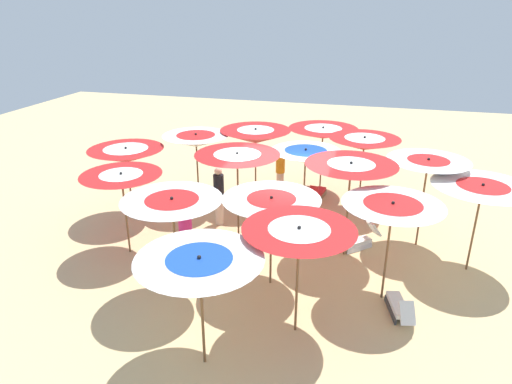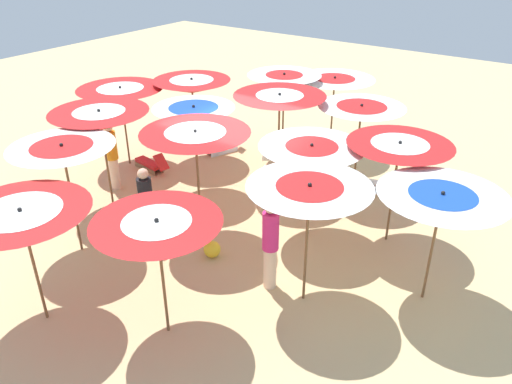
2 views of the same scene
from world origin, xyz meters
The scene contains 25 objects.
ground centered at (0.00, 0.00, -0.02)m, with size 37.88×37.88×0.04m, color #D1B57F.
beach_umbrella_0 centered at (-4.64, -0.12, 2.02)m, with size 2.26×2.26×2.25m.
beach_umbrella_1 centered at (-3.53, -1.11, 2.23)m, with size 2.04×2.04×2.44m.
beach_umbrella_2 centered at (-1.90, -3.04, 2.13)m, with size 2.11×2.11×2.37m.
beach_umbrella_3 centered at (-0.52, -4.34, 2.02)m, with size 2.29×2.29×2.25m.
beach_umbrella_4 centered at (-2.66, 1.59, 2.09)m, with size 2.07×2.07×2.31m.
beach_umbrella_5 centered at (-1.70, -0.09, 2.30)m, with size 2.22×2.22×2.52m.
beach_umbrella_6 centered at (-0.37, -1.64, 2.05)m, with size 1.96×1.96×2.29m.
beach_umbrella_7 centered at (1.38, -2.84, 2.18)m, with size 2.19×2.19×2.45m.
beach_umbrella_8 centered at (-1.02, 3.14, 2.04)m, with size 2.09×2.09×2.30m.
beach_umbrella_9 centered at (-0.16, 1.66, 1.92)m, with size 2.14×2.14×2.18m.
beach_umbrella_10 centered at (1.17, -0.22, 2.24)m, with size 2.21×2.21×2.49m.
beach_umbrella_11 centered at (3.00, -1.95, 2.17)m, with size 2.00×2.00×2.41m.
beach_umbrella_12 centered at (0.41, 4.42, 1.93)m, with size 2.15×2.15×2.20m.
beach_umbrella_13 centered at (1.69, 2.65, 2.15)m, with size 2.08×2.08×2.37m.
beach_umbrella_14 centered at (3.69, 1.20, 1.96)m, with size 1.99×1.99×2.20m.
beach_umbrella_15 centered at (4.67, -0.75, 1.95)m, with size 2.16×2.16×2.20m.
lounger_0 centered at (-3.00, 2.15, 0.20)m, with size 0.58×1.21×0.61m.
lounger_1 centered at (-0.54, -3.50, 0.20)m, with size 0.50×1.28×0.61m.
lounger_2 centered at (-2.72, -2.63, 0.21)m, with size 1.20×0.71×0.66m.
lounger_3 centered at (-2.06, -0.55, 0.21)m, with size 1.04×0.99×0.67m.
beachgoer_0 centered at (1.97, -0.97, 0.91)m, with size 0.30×0.30×1.74m.
beachgoer_1 centered at (1.75, 1.95, 0.97)m, with size 0.30×0.30×1.83m.
beachgoer_2 centered at (0.71, -3.48, 0.94)m, with size 0.30×0.30×1.78m.
beach_ball centered at (1.63, 0.46, 0.17)m, with size 0.35×0.35×0.35m, color yellow.
Camera 2 is at (8.03, 6.02, 6.04)m, focal length 35.15 mm.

